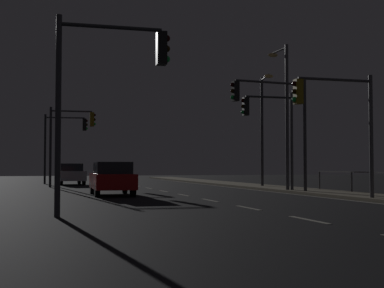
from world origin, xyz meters
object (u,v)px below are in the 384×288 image
object	(u,v)px
car	(112,178)
traffic_light_far_right	(270,122)
traffic_light_far_left	(336,110)
car_oncoming	(71,174)
traffic_light_far_center	(107,78)
street_lamp_corner	(284,103)
street_lamp_median	(263,119)
traffic_light_overhead_east	(274,111)
traffic_light_near_left	(70,132)
traffic_light_near_right	(63,135)

from	to	relation	value
car	traffic_light_far_right	world-z (taller)	traffic_light_far_right
traffic_light_far_right	traffic_light_far_left	size ratio (longest dim) A/B	1.05
car_oncoming	traffic_light_far_center	xyz separation A→B (m)	(-0.55, -25.69, 3.02)
traffic_light_far_left	car_oncoming	bearing A→B (deg)	111.33
car_oncoming	street_lamp_corner	distance (m)	18.51
car	street_lamp_median	xyz separation A→B (m)	(10.19, 5.34, 3.52)
car	traffic_light_overhead_east	world-z (taller)	traffic_light_overhead_east
car	traffic_light_far_right	size ratio (longest dim) A/B	0.87
traffic_light_far_left	street_lamp_corner	world-z (taller)	street_lamp_corner
traffic_light_far_left	traffic_light_near_left	bearing A→B (deg)	117.28
traffic_light_near_left	car	bearing A→B (deg)	-82.74
car	traffic_light_near_left	distance (m)	11.04
car_oncoming	traffic_light_far_right	bearing A→B (deg)	-58.64
traffic_light_far_right	traffic_light_near_left	size ratio (longest dim) A/B	0.97
traffic_light_near_right	traffic_light_far_center	bearing A→B (deg)	-90.18
traffic_light_far_center	traffic_light_overhead_east	bearing A→B (deg)	43.50
traffic_light_near_left	traffic_light_overhead_east	xyz separation A→B (m)	(9.01, -12.16, 0.41)
traffic_light_near_left	traffic_light_far_center	bearing A→B (deg)	-90.59
car_oncoming	traffic_light_far_right	size ratio (longest dim) A/B	0.88
car	street_lamp_corner	bearing A→B (deg)	2.71
car	traffic_light_far_right	xyz separation A→B (m)	(8.25, 0.17, 2.86)
traffic_light_far_center	traffic_light_far_left	bearing A→B (deg)	19.57
traffic_light_far_left	traffic_light_near_right	distance (m)	25.74
traffic_light_far_center	street_lamp_median	xyz separation A→B (m)	(11.75, 15.66, 0.50)
traffic_light_near_left	traffic_light_near_right	world-z (taller)	traffic_light_near_right
street_lamp_median	street_lamp_corner	distance (m)	5.01
traffic_light_far_right	traffic_light_far_left	distance (m)	7.21
traffic_light_far_center	car_oncoming	bearing A→B (deg)	88.77
traffic_light_overhead_east	traffic_light_near_right	size ratio (longest dim) A/B	1.03
car	traffic_light_far_center	bearing A→B (deg)	-98.62
traffic_light_near_left	car_oncoming	bearing A→B (deg)	85.99
car	car_oncoming	world-z (taller)	same
traffic_light_far_left	traffic_light_near_right	bearing A→B (deg)	110.97
traffic_light_far_center	traffic_light_near_right	size ratio (longest dim) A/B	1.02
traffic_light_far_left	traffic_light_near_left	xyz separation A→B (m)	(-9.08, 17.60, 0.12)
traffic_light_far_right	car	bearing A→B (deg)	-178.84
traffic_light_near_right	traffic_light_near_left	bearing A→B (deg)	-88.82
traffic_light_far_right	traffic_light_near_right	distance (m)	19.45
traffic_light_far_center	traffic_light_near_left	distance (m)	20.91
car	car_oncoming	xyz separation A→B (m)	(-1.01, 15.36, 0.00)
traffic_light_near_left	traffic_light_overhead_east	distance (m)	15.13
car	traffic_light_far_center	size ratio (longest dim) A/B	0.81
traffic_light_far_right	street_lamp_median	world-z (taller)	street_lamp_median
traffic_light_near_right	street_lamp_corner	world-z (taller)	street_lamp_corner
traffic_light_far_left	street_lamp_median	size ratio (longest dim) A/B	0.71
street_lamp_median	car	bearing A→B (deg)	-152.36
car_oncoming	traffic_light_near_right	bearing A→B (deg)	105.86
traffic_light_near_left	traffic_light_overhead_east	bearing A→B (deg)	-53.46
traffic_light_near_left	street_lamp_median	world-z (taller)	street_lamp_median
car	traffic_light_far_center	distance (m)	10.88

